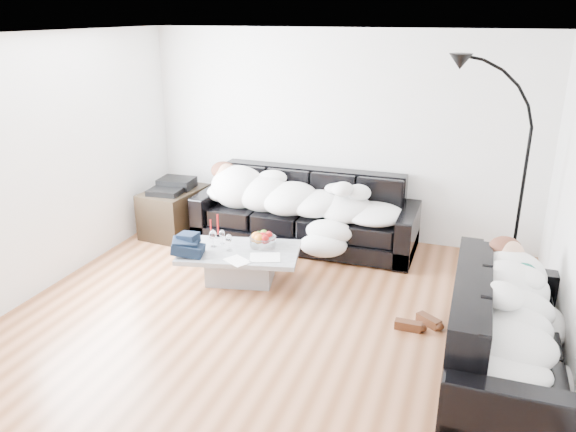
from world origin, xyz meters
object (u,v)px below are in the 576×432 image
(coffee_table, at_px, (240,266))
(candle_left, at_px, (211,229))
(floor_lamp, at_px, (522,193))
(wine_glass_a, at_px, (222,237))
(sofa_back, at_px, (305,210))
(wine_glass_c, at_px, (229,243))
(av_cabinet, at_px, (175,212))
(candle_right, at_px, (218,225))
(sleeper_back, at_px, (304,196))
(wine_glass_b, at_px, (213,238))
(sofa_right, at_px, (508,331))
(fruit_bowl, at_px, (263,239))
(shoes, at_px, (418,323))
(stereo, at_px, (173,185))
(sleeper_right, at_px, (512,306))

(coffee_table, bearing_deg, candle_left, 154.13)
(floor_lamp, bearing_deg, candle_left, -159.63)
(wine_glass_a, bearing_deg, sofa_back, 62.12)
(wine_glass_c, height_order, candle_left, candle_left)
(sofa_back, bearing_deg, av_cabinet, -173.09)
(candle_left, relative_size, candle_right, 0.81)
(candle_right, bearing_deg, wine_glass_a, -52.61)
(sleeper_back, xyz_separation_m, wine_glass_b, (-0.65, -1.19, -0.19))
(wine_glass_b, xyz_separation_m, candle_right, (-0.08, 0.29, 0.04))
(sofa_back, relative_size, candle_left, 12.93)
(wine_glass_a, height_order, av_cabinet, av_cabinet)
(sleeper_back, xyz_separation_m, candle_right, (-0.73, -0.90, -0.15))
(wine_glass_c, bearing_deg, floor_lamp, 16.84)
(sofa_right, height_order, candle_right, sofa_right)
(fruit_bowl, relative_size, wine_glass_c, 1.57)
(sleeper_back, bearing_deg, shoes, -43.28)
(wine_glass_c, distance_m, av_cabinet, 1.68)
(sofa_right, distance_m, wine_glass_c, 2.90)
(av_cabinet, relative_size, stereo, 1.97)
(sofa_back, xyz_separation_m, sleeper_back, (0.00, -0.05, 0.20))
(wine_glass_b, bearing_deg, shoes, -8.35)
(fruit_bowl, relative_size, candle_left, 1.35)
(sleeper_right, distance_m, wine_glass_c, 2.91)
(av_cabinet, bearing_deg, floor_lamp, 2.63)
(coffee_table, bearing_deg, sofa_right, -17.72)
(candle_right, xyz_separation_m, shoes, (2.34, -0.62, -0.45))
(sleeper_right, height_order, floor_lamp, floor_lamp)
(wine_glass_a, bearing_deg, stereo, 140.98)
(floor_lamp, bearing_deg, fruit_bowl, -156.44)
(sofa_right, bearing_deg, candle_left, 71.07)
(coffee_table, distance_m, stereo, 1.79)
(sleeper_back, xyz_separation_m, coffee_table, (-0.34, -1.18, -0.47))
(shoes, bearing_deg, av_cabinet, 170.22)
(candle_left, bearing_deg, candle_right, 50.06)
(candle_right, bearing_deg, coffee_table, -35.97)
(fruit_bowl, xyz_separation_m, av_cabinet, (-1.58, 0.84, -0.16))
(sleeper_right, xyz_separation_m, wine_glass_a, (-2.94, 0.97, -0.19))
(sleeper_back, relative_size, stereo, 5.28)
(sleeper_right, height_order, fruit_bowl, sleeper_right)
(sofa_right, relative_size, av_cabinet, 2.37)
(sleeper_right, height_order, candle_left, sleeper_right)
(candle_left, bearing_deg, stereo, 139.31)
(stereo, bearing_deg, av_cabinet, 0.00)
(candle_right, xyz_separation_m, av_cabinet, (-1.00, 0.74, -0.20))
(sofa_back, distance_m, sofa_right, 3.14)
(sofa_right, xyz_separation_m, av_cabinet, (-4.07, 1.88, -0.12))
(sleeper_right, distance_m, coffee_table, 2.85)
(fruit_bowl, relative_size, floor_lamp, 0.14)
(sofa_back, height_order, coffee_table, sofa_back)
(wine_glass_c, height_order, candle_right, candle_right)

